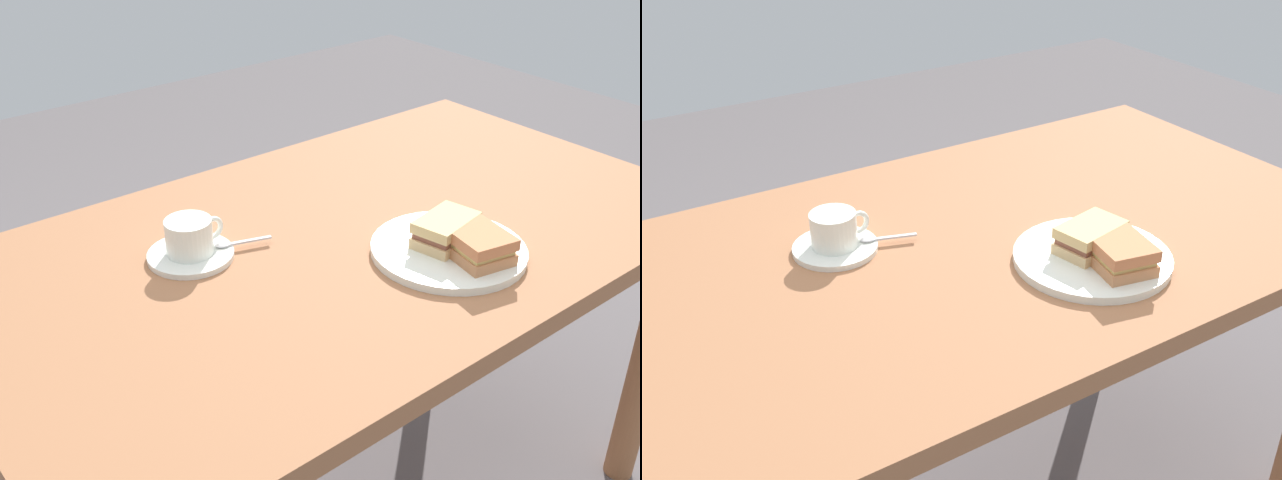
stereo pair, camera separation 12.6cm
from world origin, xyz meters
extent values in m
cube|color=#9D6541|center=(0.00, 0.00, 0.70)|extent=(1.33, 0.77, 0.04)
cylinder|color=#9D623D|center=(-0.60, -0.31, 0.34)|extent=(0.06, 0.06, 0.68)
cylinder|color=white|center=(-0.08, 0.16, 0.72)|extent=(0.26, 0.26, 0.01)
cube|color=#DEB57B|center=(-0.09, 0.15, 0.74)|extent=(0.12, 0.09, 0.02)
cube|color=brown|center=(-0.09, 0.15, 0.76)|extent=(0.11, 0.08, 0.01)
cube|color=#DCBA77|center=(-0.09, 0.15, 0.77)|extent=(0.12, 0.09, 0.02)
cube|color=#C17F51|center=(-0.09, 0.21, 0.74)|extent=(0.10, 0.13, 0.02)
cube|color=#D8BE6B|center=(-0.09, 0.21, 0.76)|extent=(0.10, 0.12, 0.01)
cube|color=#C8794C|center=(-0.09, 0.21, 0.77)|extent=(0.10, 0.13, 0.02)
cylinder|color=white|center=(0.26, -0.10, 0.72)|extent=(0.14, 0.14, 0.01)
cylinder|color=white|center=(0.26, -0.10, 0.76)|extent=(0.08, 0.08, 0.06)
cylinder|color=#A78345|center=(0.26, -0.10, 0.78)|extent=(0.07, 0.07, 0.01)
torus|color=white|center=(0.21, -0.10, 0.76)|extent=(0.04, 0.01, 0.04)
cube|color=silver|center=(0.16, -0.07, 0.73)|extent=(0.07, 0.03, 0.00)
ellipsoid|color=silver|center=(0.21, -0.08, 0.73)|extent=(0.03, 0.03, 0.01)
camera|label=1|loc=(0.78, 0.89, 1.36)|focal=42.77mm
camera|label=2|loc=(0.67, 0.96, 1.36)|focal=42.77mm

